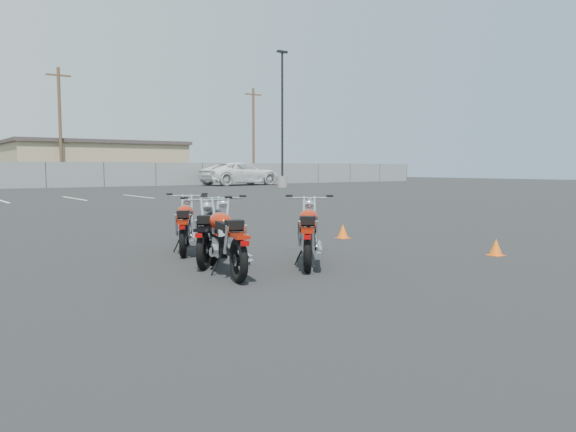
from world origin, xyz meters
TOP-DOWN VIEW (x-y plane):
  - ground at (0.00, 0.00)m, footprint 120.00×120.00m
  - motorcycle_front_red at (-0.81, 2.13)m, footprint 1.23×1.83m
  - motorcycle_second_black at (-0.92, 0.93)m, footprint 1.51×1.73m
  - motorcycle_third_red at (-1.22, 0.03)m, footprint 0.90×1.98m
  - motorcycle_rear_red at (0.11, -0.06)m, footprint 1.52×1.76m
  - training_cone_near at (2.49, 1.95)m, footprint 0.23×0.23m
  - training_cone_far at (3.03, -1.12)m, footprint 0.23×0.23m
  - light_pole_east at (18.09, 26.59)m, footprint 0.80×0.70m
  - tan_building_east at (10.00, 44.00)m, footprint 14.40×9.40m
  - utility_pole_c at (6.00, 39.00)m, footprint 1.80×0.24m
  - utility_pole_d at (24.00, 40.00)m, footprint 1.80×0.24m
  - white_van at (18.24, 32.68)m, footprint 3.56×7.77m

SIDE VIEW (x-z plane):
  - ground at x=0.00m, z-range 0.00..0.00m
  - training_cone_far at x=3.03m, z-range 0.00..0.27m
  - training_cone_near at x=2.49m, z-range 0.00..0.28m
  - motorcycle_front_red at x=-0.81m, z-range -0.04..0.89m
  - motorcycle_second_black at x=-0.92m, z-range -0.04..0.91m
  - motorcycle_rear_red at x=0.11m, z-range -0.04..0.92m
  - motorcycle_third_red at x=-1.22m, z-range -0.04..0.93m
  - white_van at x=18.24m, z-range 0.00..2.88m
  - tan_building_east at x=10.00m, z-range 0.01..3.71m
  - light_pole_east at x=18.09m, z-range -2.35..7.24m
  - utility_pole_c at x=6.00m, z-range 0.19..9.19m
  - utility_pole_d at x=24.00m, z-range 0.19..9.19m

